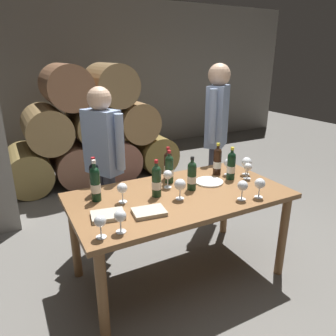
% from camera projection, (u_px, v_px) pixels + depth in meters
% --- Properties ---
extents(ground_plane, '(14.00, 14.00, 0.00)m').
position_uv_depth(ground_plane, '(179.00, 274.00, 2.74)').
color(ground_plane, '#66635E').
extents(cellar_back_wall, '(10.00, 0.24, 2.80)m').
position_uv_depth(cellar_back_wall, '(66.00, 78.00, 5.77)').
color(cellar_back_wall, gray).
rests_on(cellar_back_wall, ground_plane).
extents(barrel_stack, '(2.49, 0.90, 1.69)m').
position_uv_depth(barrel_stack, '(92.00, 132.00, 4.67)').
color(barrel_stack, olive).
rests_on(barrel_stack, ground_plane).
extents(dining_table, '(1.70, 0.90, 0.76)m').
position_uv_depth(dining_table, '(180.00, 204.00, 2.52)').
color(dining_table, brown).
rests_on(dining_table, ground_plane).
extents(wine_bottle_0, '(0.07, 0.07, 0.29)m').
position_uv_depth(wine_bottle_0, '(168.00, 165.00, 2.76)').
color(wine_bottle_0, black).
rests_on(wine_bottle_0, dining_table).
extents(wine_bottle_1, '(0.07, 0.07, 0.30)m').
position_uv_depth(wine_bottle_1, '(95.00, 178.00, 2.44)').
color(wine_bottle_1, black).
rests_on(wine_bottle_1, dining_table).
extents(wine_bottle_2, '(0.07, 0.07, 0.29)m').
position_uv_depth(wine_bottle_2, '(231.00, 165.00, 2.74)').
color(wine_bottle_2, black).
rests_on(wine_bottle_2, dining_table).
extents(wine_bottle_3, '(0.07, 0.07, 0.28)m').
position_uv_depth(wine_bottle_3, '(169.00, 169.00, 2.66)').
color(wine_bottle_3, '#19381E').
rests_on(wine_bottle_3, dining_table).
extents(wine_bottle_4, '(0.07, 0.07, 0.29)m').
position_uv_depth(wine_bottle_4, '(156.00, 181.00, 2.40)').
color(wine_bottle_4, '#19381E').
rests_on(wine_bottle_4, dining_table).
extents(wine_bottle_5, '(0.07, 0.07, 0.29)m').
position_uv_depth(wine_bottle_5, '(217.00, 161.00, 2.85)').
color(wine_bottle_5, black).
rests_on(wine_bottle_5, dining_table).
extents(wine_bottle_6, '(0.07, 0.07, 0.28)m').
position_uv_depth(wine_bottle_6, '(192.00, 175.00, 2.52)').
color(wine_bottle_6, '#19381E').
rests_on(wine_bottle_6, dining_table).
extents(wine_bottle_7, '(0.07, 0.07, 0.32)m').
position_uv_depth(wine_bottle_7, '(95.00, 183.00, 2.32)').
color(wine_bottle_7, black).
rests_on(wine_bottle_7, dining_table).
extents(wine_glass_0, '(0.08, 0.08, 0.15)m').
position_uv_depth(wine_glass_0, '(168.00, 175.00, 2.57)').
color(wine_glass_0, white).
rests_on(wine_glass_0, dining_table).
extents(wine_glass_1, '(0.08, 0.08, 0.16)m').
position_uv_depth(wine_glass_1, '(228.00, 163.00, 2.84)').
color(wine_glass_1, white).
rests_on(wine_glass_1, dining_table).
extents(wine_glass_2, '(0.08, 0.08, 0.15)m').
position_uv_depth(wine_glass_2, '(243.00, 186.00, 2.35)').
color(wine_glass_2, white).
rests_on(wine_glass_2, dining_table).
extents(wine_glass_3, '(0.07, 0.07, 0.14)m').
position_uv_depth(wine_glass_3, '(248.00, 168.00, 2.76)').
color(wine_glass_3, white).
rests_on(wine_glass_3, dining_table).
extents(wine_glass_4, '(0.08, 0.08, 0.15)m').
position_uv_depth(wine_glass_4, '(260.00, 184.00, 2.38)').
color(wine_glass_4, white).
rests_on(wine_glass_4, dining_table).
extents(wine_glass_5, '(0.09, 0.09, 0.16)m').
position_uv_depth(wine_glass_5, '(180.00, 185.00, 2.36)').
color(wine_glass_5, white).
rests_on(wine_glass_5, dining_table).
extents(wine_glass_6, '(0.09, 0.09, 0.16)m').
position_uv_depth(wine_glass_6, '(247.00, 163.00, 2.85)').
color(wine_glass_6, white).
rests_on(wine_glass_6, dining_table).
extents(wine_glass_7, '(0.08, 0.08, 0.15)m').
position_uv_depth(wine_glass_7, '(120.00, 217.00, 1.91)').
color(wine_glass_7, white).
rests_on(wine_glass_7, dining_table).
extents(wine_glass_8, '(0.07, 0.07, 0.15)m').
position_uv_depth(wine_glass_8, '(100.00, 222.00, 1.85)').
color(wine_glass_8, white).
rests_on(wine_glass_8, dining_table).
extents(wine_glass_9, '(0.08, 0.08, 0.15)m').
position_uv_depth(wine_glass_9, '(122.00, 189.00, 2.30)').
color(wine_glass_9, white).
rests_on(wine_glass_9, dining_table).
extents(tasting_notebook, '(0.24, 0.19, 0.03)m').
position_uv_depth(tasting_notebook, '(149.00, 212.00, 2.16)').
color(tasting_notebook, '#B2A893').
rests_on(tasting_notebook, dining_table).
extents(leather_ledger, '(0.24, 0.20, 0.03)m').
position_uv_depth(leather_ledger, '(108.00, 215.00, 2.12)').
color(leather_ledger, '#B2A893').
rests_on(leather_ledger, dining_table).
extents(serving_plate, '(0.24, 0.24, 0.01)m').
position_uv_depth(serving_plate, '(209.00, 182.00, 2.70)').
color(serving_plate, white).
rests_on(serving_plate, dining_table).
extents(sommelier_presenting, '(0.40, 0.35, 1.72)m').
position_uv_depth(sommelier_presenting, '(216.00, 128.00, 3.41)').
color(sommelier_presenting, '#383842').
rests_on(sommelier_presenting, ground_plane).
extents(taster_seated_left, '(0.31, 0.45, 1.54)m').
position_uv_depth(taster_seated_left, '(103.00, 156.00, 2.86)').
color(taster_seated_left, '#383842').
rests_on(taster_seated_left, ground_plane).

